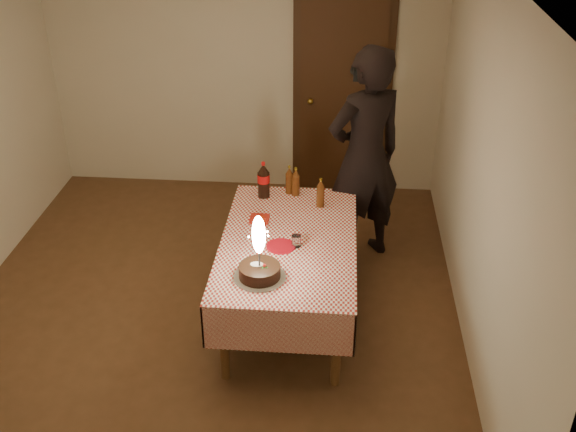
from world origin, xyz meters
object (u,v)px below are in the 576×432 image
object	(u,v)px
amber_bottle_right	(320,193)
photographer	(365,157)
red_cup	(260,223)
amber_bottle_left	(289,180)
birthday_cake	(259,263)
cola_bottle	(264,180)
dining_table	(289,251)
amber_bottle_mid	(296,182)
clear_cup	(296,241)
red_plate	(281,246)

from	to	relation	value
amber_bottle_right	photographer	world-z (taller)	photographer
red_cup	amber_bottle_left	bearing A→B (deg)	73.60
birthday_cake	amber_bottle_left	world-z (taller)	birthday_cake
red_cup	cola_bottle	distance (m)	0.54
birthday_cake	cola_bottle	size ratio (longest dim) A/B	1.54
red_cup	amber_bottle_left	size ratio (longest dim) A/B	0.39
dining_table	amber_bottle_mid	world-z (taller)	amber_bottle_mid
birthday_cake	amber_bottle_left	xyz separation A→B (m)	(0.10, 1.25, 0.00)
birthday_cake	red_cup	xyz separation A→B (m)	(-0.07, 0.65, -0.06)
dining_table	red_cup	xyz separation A→B (m)	(-0.23, 0.15, 0.15)
cola_bottle	amber_bottle_left	bearing A→B (deg)	21.11
red_cup	cola_bottle	size ratio (longest dim) A/B	0.31
amber_bottle_left	birthday_cake	bearing A→B (deg)	-94.74
clear_cup	dining_table	bearing A→B (deg)	129.88
red_plate	clear_cup	distance (m)	0.12
photographer	amber_bottle_left	bearing A→B (deg)	-161.65
dining_table	photographer	xyz separation A→B (m)	(0.57, 0.97, 0.36)
red_plate	photographer	xyz separation A→B (m)	(0.62, 1.06, 0.26)
dining_table	amber_bottle_right	size ratio (longest dim) A/B	6.75
clear_cup	amber_bottle_left	distance (m)	0.85
amber_bottle_left	dining_table	bearing A→B (deg)	-85.78
red_cup	photographer	size ratio (longest dim) A/B	0.05
amber_bottle_mid	photographer	bearing A→B (deg)	22.81
dining_table	amber_bottle_right	world-z (taller)	amber_bottle_right
red_plate	amber_bottle_right	world-z (taller)	amber_bottle_right
red_plate	amber_bottle_left	world-z (taller)	amber_bottle_left
cola_bottle	amber_bottle_right	size ratio (longest dim) A/B	1.25
red_cup	amber_bottle_left	xyz separation A→B (m)	(0.18, 0.61, 0.07)
clear_cup	cola_bottle	world-z (taller)	cola_bottle
birthday_cake	red_cup	distance (m)	0.66
amber_bottle_left	amber_bottle_right	size ratio (longest dim) A/B	1.00
amber_bottle_left	amber_bottle_mid	xyz separation A→B (m)	(0.06, -0.03, 0.00)
dining_table	red_cup	size ratio (longest dim) A/B	17.20
amber_bottle_left	amber_bottle_right	bearing A→B (deg)	-37.91
red_plate	red_cup	world-z (taller)	red_cup
cola_bottle	amber_bottle_left	size ratio (longest dim) A/B	1.25
cola_bottle	amber_bottle_mid	bearing A→B (deg)	10.41
birthday_cake	cola_bottle	xyz separation A→B (m)	(-0.10, 1.17, 0.04)
dining_table	red_cup	world-z (taller)	red_cup
clear_cup	amber_bottle_mid	bearing A→B (deg)	94.43
photographer	amber_bottle_mid	bearing A→B (deg)	-157.19
amber_bottle_left	amber_bottle_mid	bearing A→B (deg)	-28.83
amber_bottle_mid	photographer	size ratio (longest dim) A/B	0.13
red_cup	amber_bottle_left	distance (m)	0.63
red_plate	cola_bottle	xyz separation A→B (m)	(-0.22, 0.78, 0.15)
dining_table	amber_bottle_left	distance (m)	0.79
red_plate	amber_bottle_mid	world-z (taller)	amber_bottle_mid
dining_table	amber_bottle_right	distance (m)	0.63
clear_cup	amber_bottle_left	xyz separation A→B (m)	(-0.12, 0.84, 0.07)
cola_bottle	red_cup	bearing A→B (deg)	-86.69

